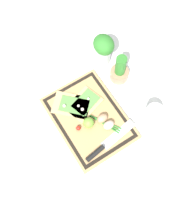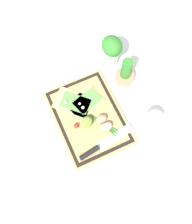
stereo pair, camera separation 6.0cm
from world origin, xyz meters
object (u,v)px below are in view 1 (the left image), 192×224
pizza_slice_far (84,104)px  egg_brown (102,118)px  lime (89,123)px  herb_glass (104,49)px  egg_pink (109,125)px  herb_pot (120,71)px  cherry_tomato_red (78,128)px  knife (103,147)px  pizza_slice_near (72,105)px  sauce_jar (153,114)px

pizza_slice_far → egg_brown: (0.11, 0.03, 0.01)m
lime → herb_glass: herb_glass is taller
egg_pink → herb_glass: bearing=151.1°
lime → herb_pot: (-0.14, 0.27, 0.01)m
lime → cherry_tomato_red: size_ratio=2.27×
pizza_slice_far → knife: pizza_slice_far is taller
cherry_tomato_red → knife: bearing=18.9°
pizza_slice_near → lime: size_ratio=4.06×
knife → egg_brown: 0.14m
pizza_slice_far → pizza_slice_near: bearing=-115.1°
lime → herb_glass: bearing=136.1°
herb_pot → egg_brown: bearing=-52.6°
pizza_slice_far → egg_brown: size_ratio=3.55×
egg_brown → sauce_jar: size_ratio=0.60×
egg_pink → pizza_slice_far: bearing=-167.0°
egg_brown → herb_glass: bearing=146.3°
herb_pot → herb_glass: bearing=-168.9°
pizza_slice_far → herb_glass: bearing=126.9°
pizza_slice_far → sauce_jar: 0.34m
sauce_jar → lime: bearing=-114.0°
knife → egg_brown: (-0.12, 0.07, 0.01)m
knife → herb_pot: size_ratio=1.64×
pizza_slice_near → knife: pizza_slice_near is taller
sauce_jar → herb_glass: (-0.39, -0.04, 0.08)m
pizza_slice_near → knife: bearing=2.8°
knife → cherry_tomato_red: 0.15m
knife → herb_glass: (-0.39, 0.25, 0.10)m
herb_pot → sauce_jar: (0.27, 0.01, -0.02)m
knife → sauce_jar: bearing=90.6°
egg_pink → herb_glass: herb_glass is taller
pizza_slice_near → cherry_tomato_red: (0.12, -0.03, 0.01)m
pizza_slice_near → cherry_tomato_red: 0.12m
pizza_slice_far → herb_glass: (-0.16, 0.21, 0.10)m
cherry_tomato_red → egg_pink: bearing=62.5°
sauce_jar → egg_brown: bearing=-117.4°
herb_pot → sauce_jar: 0.27m
pizza_slice_near → egg_pink: (0.18, 0.09, 0.01)m
herb_pot → herb_glass: (-0.12, -0.02, 0.06)m
pizza_slice_near → knife: (0.26, 0.01, 0.00)m
pizza_slice_near → pizza_slice_far: same height
pizza_slice_far → egg_pink: size_ratio=3.55×
cherry_tomato_red → pizza_slice_near: bearing=163.5°
herb_glass → sauce_jar: bearing=5.3°
pizza_slice_far → herb_pot: herb_pot is taller
sauce_jar → egg_pink: bearing=-108.1°
knife → cherry_tomato_red: bearing=-161.1°
pizza_slice_far → egg_brown: 0.12m
cherry_tomato_red → lime: bearing=81.3°
pizza_slice_near → herb_glass: bearing=116.5°
herb_glass → herb_pot: bearing=11.1°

